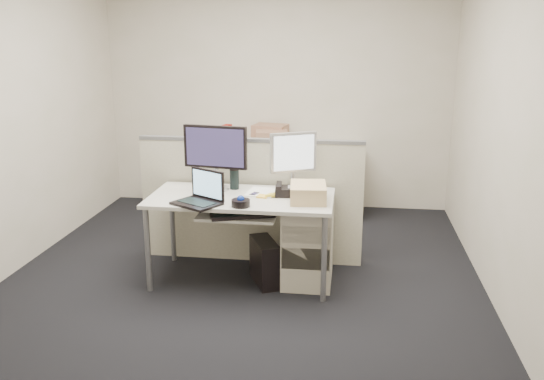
# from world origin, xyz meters

# --- Properties ---
(floor) EXTENTS (4.00, 4.50, 0.01)m
(floor) POSITION_xyz_m (0.00, 0.00, -0.01)
(floor) COLOR black
(floor) RESTS_ON ground
(wall_back) EXTENTS (4.00, 0.02, 2.70)m
(wall_back) POSITION_xyz_m (0.00, 2.25, 1.35)
(wall_back) COLOR beige
(wall_back) RESTS_ON ground
(wall_front) EXTENTS (4.00, 0.02, 2.70)m
(wall_front) POSITION_xyz_m (0.00, -2.25, 1.35)
(wall_front) COLOR beige
(wall_front) RESTS_ON ground
(wall_left) EXTENTS (0.02, 4.50, 2.70)m
(wall_left) POSITION_xyz_m (-2.00, 0.00, 1.35)
(wall_left) COLOR beige
(wall_left) RESTS_ON ground
(wall_right) EXTENTS (0.02, 4.50, 2.70)m
(wall_right) POSITION_xyz_m (2.00, 0.00, 1.35)
(wall_right) COLOR beige
(wall_right) RESTS_ON ground
(desk) EXTENTS (1.50, 0.75, 0.73)m
(desk) POSITION_xyz_m (0.00, 0.00, 0.66)
(desk) COLOR silver
(desk) RESTS_ON floor
(keyboard_tray) EXTENTS (0.62, 0.32, 0.02)m
(keyboard_tray) POSITION_xyz_m (0.00, -0.18, 0.62)
(keyboard_tray) COLOR silver
(keyboard_tray) RESTS_ON desk
(drawer_pedestal) EXTENTS (0.40, 0.55, 0.65)m
(drawer_pedestal) POSITION_xyz_m (0.55, 0.05, 0.33)
(drawer_pedestal) COLOR beige
(drawer_pedestal) RESTS_ON floor
(cubicle_partition) EXTENTS (2.00, 0.06, 1.10)m
(cubicle_partition) POSITION_xyz_m (0.00, 0.45, 0.55)
(cubicle_partition) COLOR #A69E87
(cubicle_partition) RESTS_ON floor
(back_counter) EXTENTS (2.00, 0.60, 0.72)m
(back_counter) POSITION_xyz_m (0.00, 1.93, 0.36)
(back_counter) COLOR beige
(back_counter) RESTS_ON floor
(monitor_main) EXTENTS (0.57, 0.29, 0.55)m
(monitor_main) POSITION_xyz_m (-0.25, 0.18, 1.00)
(monitor_main) COLOR black
(monitor_main) RESTS_ON desk
(monitor_small) EXTENTS (0.45, 0.36, 0.49)m
(monitor_small) POSITION_xyz_m (0.40, 0.23, 0.97)
(monitor_small) COLOR #B7B7BC
(monitor_small) RESTS_ON desk
(laptop) EXTENTS (0.43, 0.40, 0.26)m
(laptop) POSITION_xyz_m (-0.30, -0.28, 0.86)
(laptop) COLOR black
(laptop) RESTS_ON desk
(trackball) EXTENTS (0.19, 0.19, 0.06)m
(trackball) POSITION_xyz_m (0.05, -0.28, 0.76)
(trackball) COLOR black
(trackball) RESTS_ON desk
(desk_phone) EXTENTS (0.23, 0.20, 0.07)m
(desk_phone) POSITION_xyz_m (0.38, 0.08, 0.76)
(desk_phone) COLOR black
(desk_phone) RESTS_ON desk
(paper_stack) EXTENTS (0.26, 0.31, 0.01)m
(paper_stack) POSITION_xyz_m (0.15, 0.12, 0.74)
(paper_stack) COLOR white
(paper_stack) RESTS_ON desk
(sticky_pad) EXTENTS (0.10, 0.10, 0.01)m
(sticky_pad) POSITION_xyz_m (0.18, 0.00, 0.74)
(sticky_pad) COLOR yellow
(sticky_pad) RESTS_ON desk
(travel_mug) EXTENTS (0.09, 0.09, 0.17)m
(travel_mug) POSITION_xyz_m (-0.10, 0.22, 0.81)
(travel_mug) COLOR black
(travel_mug) RESTS_ON desk
(banana) EXTENTS (0.18, 0.13, 0.04)m
(banana) POSITION_xyz_m (0.28, 0.01, 0.75)
(banana) COLOR yellow
(banana) RESTS_ON desk
(cellphone) EXTENTS (0.08, 0.11, 0.01)m
(cellphone) POSITION_xyz_m (0.10, 0.05, 0.74)
(cellphone) COLOR black
(cellphone) RESTS_ON desk
(manila_folders) EXTENTS (0.31, 0.38, 0.13)m
(manila_folders) POSITION_xyz_m (0.55, -0.05, 0.80)
(manila_folders) COLOR tan
(manila_folders) RESTS_ON desk
(keyboard) EXTENTS (0.53, 0.33, 0.03)m
(keyboard) POSITION_xyz_m (0.05, -0.22, 0.64)
(keyboard) COLOR black
(keyboard) RESTS_ON keyboard_tray
(pc_tower_desk) EXTENTS (0.31, 0.43, 0.37)m
(pc_tower_desk) POSITION_xyz_m (0.20, -0.05, 0.19)
(pc_tower_desk) COLOR black
(pc_tower_desk) RESTS_ON floor
(pc_tower_spare_dark) EXTENTS (0.27, 0.44, 0.38)m
(pc_tower_spare_dark) POSITION_xyz_m (-1.05, 1.83, 0.19)
(pc_tower_spare_dark) COLOR black
(pc_tower_spare_dark) RESTS_ON floor
(pc_tower_spare_silver) EXTENTS (0.31, 0.50, 0.44)m
(pc_tower_spare_silver) POSITION_xyz_m (-1.33, 2.03, 0.22)
(pc_tower_spare_silver) COLOR #B7B7BC
(pc_tower_spare_silver) RESTS_ON floor
(cardboard_box_left) EXTENTS (0.42, 0.35, 0.28)m
(cardboard_box_left) POSITION_xyz_m (-0.05, 2.05, 0.86)
(cardboard_box_left) COLOR #895D44
(cardboard_box_left) RESTS_ON back_counter
(cardboard_box_right) EXTENTS (0.38, 0.32, 0.25)m
(cardboard_box_right) POSITION_xyz_m (0.00, 1.81, 0.84)
(cardboard_box_right) COLOR #895D44
(cardboard_box_right) RESTS_ON back_counter
(red_binder) EXTENTS (0.14, 0.32, 0.29)m
(red_binder) POSITION_xyz_m (-0.55, 1.83, 0.86)
(red_binder) COLOR #980E05
(red_binder) RESTS_ON back_counter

